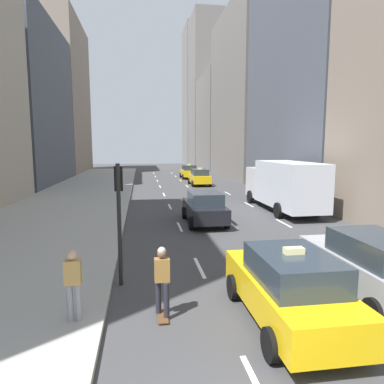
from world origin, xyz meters
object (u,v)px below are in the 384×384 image
taxi_second (289,287)px  skateboarder (162,279)px  sedan_black_near (372,265)px  pedestrian_near_curb (73,282)px  taxi_third (189,172)px  sedan_silver_behind (204,207)px  box_truck (283,184)px  taxi_lead (199,177)px  traffic_light_pole (119,204)px

taxi_second → skateboarder: bearing=166.1°
taxi_second → sedan_black_near: 2.97m
skateboarder → pedestrian_near_curb: 2.01m
taxi_third → sedan_silver_behind: taxi_third is taller
box_truck → skateboarder: (-8.45, -12.71, -0.75)m
taxi_lead → skateboarder: (-5.65, -27.79, 0.08)m
taxi_second → pedestrian_near_curb: bearing=173.3°
taxi_lead → box_truck: (2.80, -15.08, 0.83)m
taxi_second → box_truck: (5.60, 13.41, 0.83)m
sedan_silver_behind → skateboarder: size_ratio=2.54×
skateboarder → pedestrian_near_curb: pedestrian_near_curb is taller
taxi_lead → traffic_light_pole: (-6.75, -25.56, 1.53)m
taxi_lead → taxi_third: size_ratio=1.00×
skateboarder → sedan_black_near: bearing=2.8°
taxi_lead → traffic_light_pole: bearing=-104.8°
taxi_lead → sedan_black_near: (0.00, -27.51, 0.02)m
pedestrian_near_curb → traffic_light_pole: traffic_light_pole is taller
taxi_second → skateboarder: 2.94m
taxi_lead → taxi_second: bearing=-95.6°
sedan_silver_behind → traffic_light_pole: bearing=-117.4°
taxi_lead → skateboarder: bearing=-101.5°
sedan_silver_behind → traffic_light_pole: size_ratio=1.23×
taxi_second → pedestrian_near_curb: 4.89m
skateboarder → pedestrian_near_curb: bearing=-176.2°
taxi_second → box_truck: box_truck is taller
pedestrian_near_curb → traffic_light_pole: 2.86m
taxi_second → sedan_silver_behind: (0.00, 10.54, -0.01)m
taxi_third → pedestrian_near_curb: size_ratio=2.67×
pedestrian_near_curb → traffic_light_pole: (0.90, 2.36, 1.34)m
box_truck → pedestrian_near_curb: box_truck is taller
taxi_second → pedestrian_near_curb: (-4.85, 0.57, 0.19)m
box_truck → traffic_light_pole: traffic_light_pole is taller
taxi_second → taxi_third: bearing=85.6°
sedan_silver_behind → pedestrian_near_curb: pedestrian_near_curb is taller
taxi_third → box_truck: (2.80, -23.14, 0.83)m
skateboarder → taxi_third: bearing=81.0°
taxi_lead → sedan_silver_behind: taxi_lead is taller
box_truck → taxi_lead: bearing=100.5°
taxi_lead → pedestrian_near_curb: taxi_lead is taller
pedestrian_near_curb → sedan_black_near: bearing=3.1°
sedan_black_near → box_truck: bearing=77.3°
taxi_second → pedestrian_near_curb: taxi_second is taller
taxi_third → traffic_light_pole: (-6.75, -33.63, 1.53)m
taxi_lead → taxi_second: 28.63m
taxi_third → skateboarder: taxi_third is taller
sedan_silver_behind → skateboarder: bearing=-106.2°
box_truck → pedestrian_near_curb: bearing=-129.1°
taxi_lead → taxi_second: size_ratio=1.00×
sedan_black_near → pedestrian_near_curb: bearing=-176.9°
sedan_black_near → sedan_silver_behind: bearing=106.3°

